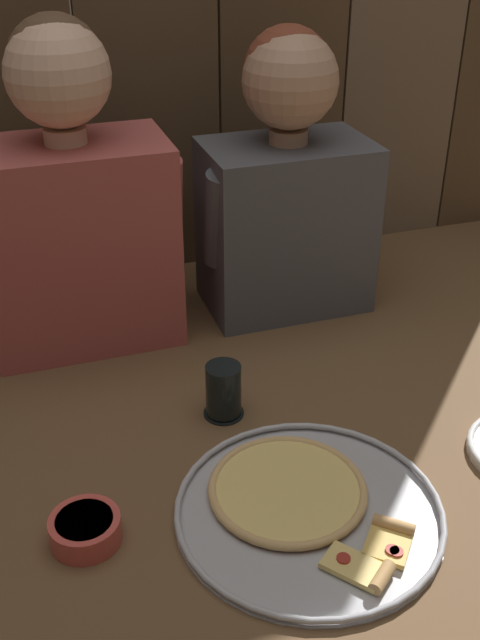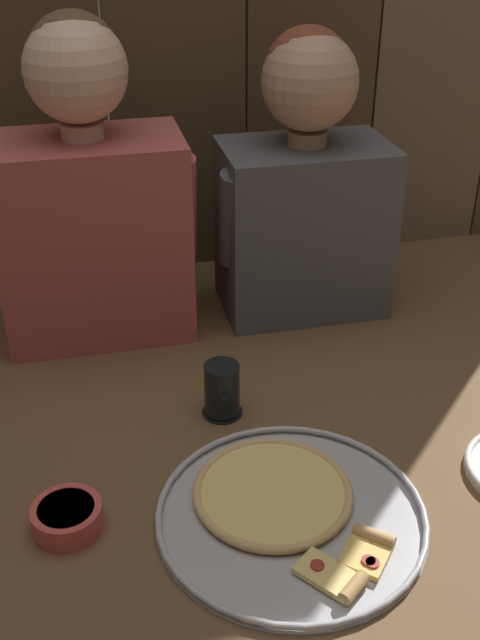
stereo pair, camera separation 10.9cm
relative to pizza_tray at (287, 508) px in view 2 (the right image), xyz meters
name	(u,v)px [view 2 (the right image)]	position (x,y,z in m)	size (l,w,h in m)	color
ground_plane	(250,438)	(-0.01, 0.19, -0.01)	(3.20, 3.20, 0.00)	brown
pizza_tray	(287,508)	(0.00, 0.00, 0.00)	(0.41, 0.41, 0.03)	#B2B2B7
drinking_glass	(222,390)	(-0.05, 0.27, 0.04)	(0.07, 0.07, 0.10)	black
dipping_bowl	(67,516)	(-0.33, 0.04, 0.01)	(0.11, 0.11, 0.04)	#CC4C42
diner_left	(89,198)	(-0.24, 0.63, 0.28)	(0.41, 0.23, 0.64)	#AD4C47
diner_right	(305,187)	(0.21, 0.63, 0.27)	(0.39, 0.22, 0.60)	#4C4C51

